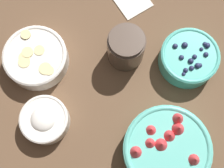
{
  "coord_description": "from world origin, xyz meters",
  "views": [
    {
      "loc": [
        -0.16,
        0.17,
        0.81
      ],
      "look_at": [
        -0.02,
        0.01,
        0.05
      ],
      "focal_mm": 50.0,
      "sensor_mm": 36.0,
      "label": 1
    }
  ],
  "objects": [
    {
      "name": "bowl_strawberries",
      "position": [
        -0.23,
        0.05,
        0.04
      ],
      "size": [
        0.21,
        0.21,
        0.09
      ],
      "color": "#56B7A8",
      "rests_on": "ground_plane"
    },
    {
      "name": "bowl_bananas",
      "position": [
        0.18,
        0.08,
        0.03
      ],
      "size": [
        0.17,
        0.17,
        0.05
      ],
      "color": "silver",
      "rests_on": "ground_plane"
    },
    {
      "name": "bowl_blueberries",
      "position": [
        -0.13,
        -0.18,
        0.03
      ],
      "size": [
        0.15,
        0.15,
        0.07
      ],
      "color": "#47AD9E",
      "rests_on": "ground_plane"
    },
    {
      "name": "ground_plane",
      "position": [
        0.0,
        0.0,
        0.0
      ],
      "size": [
        4.0,
        4.0,
        0.0
      ],
      "primitive_type": "plane",
      "color": "brown"
    },
    {
      "name": "bowl_cream",
      "position": [
        0.05,
        0.19,
        0.03
      ],
      "size": [
        0.12,
        0.12,
        0.06
      ],
      "color": "silver",
      "rests_on": "ground_plane"
    },
    {
      "name": "jar_chocolate",
      "position": [
        0.01,
        -0.09,
        0.05
      ],
      "size": [
        0.1,
        0.1,
        0.11
      ],
      "color": "#4C3D33",
      "rests_on": "ground_plane"
    }
  ]
}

